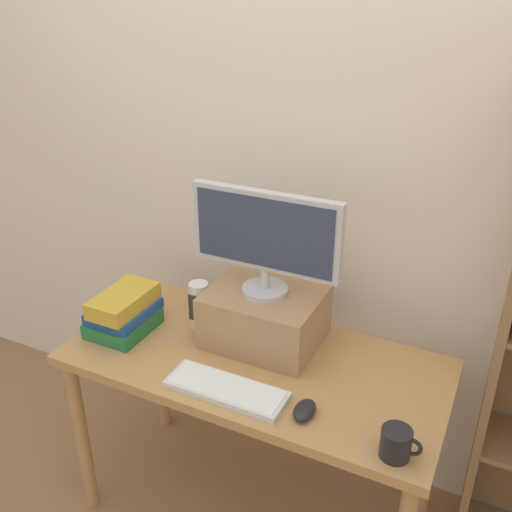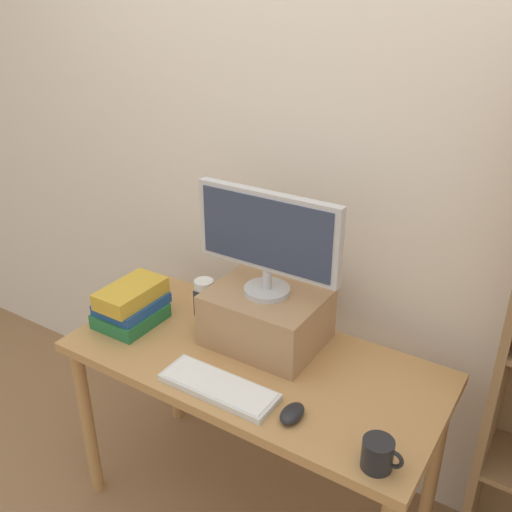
{
  "view_description": "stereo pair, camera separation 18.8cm",
  "coord_description": "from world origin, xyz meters",
  "px_view_note": "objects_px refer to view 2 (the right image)",
  "views": [
    {
      "loc": [
        0.73,
        -1.47,
        1.94
      ],
      "look_at": [
        -0.02,
        0.05,
        1.12
      ],
      "focal_mm": 40.0,
      "sensor_mm": 36.0,
      "label": 1
    },
    {
      "loc": [
        0.89,
        -1.38,
        1.94
      ],
      "look_at": [
        -0.02,
        0.05,
        1.12
      ],
      "focal_mm": 40.0,
      "sensor_mm": 36.0,
      "label": 2
    }
  ],
  "objects_px": {
    "riser_box": "(267,317)",
    "computer_monitor": "(267,237)",
    "desk_speaker": "(205,302)",
    "desk": "(253,379)",
    "computer_mouse": "(292,413)",
    "keyboard": "(218,387)",
    "coffee_mug": "(378,454)",
    "book_stack": "(131,305)"
  },
  "relations": [
    {
      "from": "computer_monitor",
      "to": "book_stack",
      "type": "xyz_separation_m",
      "value": [
        -0.5,
        -0.17,
        -0.34
      ]
    },
    {
      "from": "desk",
      "to": "coffee_mug",
      "type": "xyz_separation_m",
      "value": [
        0.55,
        -0.23,
        0.13
      ]
    },
    {
      "from": "desk",
      "to": "computer_monitor",
      "type": "height_order",
      "value": "computer_monitor"
    },
    {
      "from": "riser_box",
      "to": "book_stack",
      "type": "height_order",
      "value": "riser_box"
    },
    {
      "from": "riser_box",
      "to": "desk_speaker",
      "type": "relative_size",
      "value": 2.13
    },
    {
      "from": "riser_box",
      "to": "keyboard",
      "type": "height_order",
      "value": "riser_box"
    },
    {
      "from": "computer_mouse",
      "to": "desk_speaker",
      "type": "xyz_separation_m",
      "value": [
        -0.54,
        0.28,
        0.08
      ]
    },
    {
      "from": "desk",
      "to": "coffee_mug",
      "type": "distance_m",
      "value": 0.62
    },
    {
      "from": "keyboard",
      "to": "book_stack",
      "type": "height_order",
      "value": "book_stack"
    },
    {
      "from": "computer_mouse",
      "to": "book_stack",
      "type": "height_order",
      "value": "book_stack"
    },
    {
      "from": "riser_box",
      "to": "computer_monitor",
      "type": "height_order",
      "value": "computer_monitor"
    },
    {
      "from": "coffee_mug",
      "to": "computer_monitor",
      "type": "bearing_deg",
      "value": 148.23
    },
    {
      "from": "riser_box",
      "to": "book_stack",
      "type": "xyz_separation_m",
      "value": [
        -0.5,
        -0.17,
        -0.02
      ]
    },
    {
      "from": "keyboard",
      "to": "desk_speaker",
      "type": "xyz_separation_m",
      "value": [
        -0.27,
        0.29,
        0.08
      ]
    },
    {
      "from": "desk",
      "to": "book_stack",
      "type": "xyz_separation_m",
      "value": [
        -0.52,
        -0.05,
        0.17
      ]
    },
    {
      "from": "riser_box",
      "to": "coffee_mug",
      "type": "distance_m",
      "value": 0.67
    },
    {
      "from": "book_stack",
      "to": "desk_speaker",
      "type": "height_order",
      "value": "desk_speaker"
    },
    {
      "from": "desk",
      "to": "desk_speaker",
      "type": "relative_size",
      "value": 7.1
    },
    {
      "from": "computer_mouse",
      "to": "riser_box",
      "type": "bearing_deg",
      "value": 132.12
    },
    {
      "from": "keyboard",
      "to": "book_stack",
      "type": "relative_size",
      "value": 1.51
    },
    {
      "from": "keyboard",
      "to": "coffee_mug",
      "type": "bearing_deg",
      "value": -3.08
    },
    {
      "from": "desk_speaker",
      "to": "keyboard",
      "type": "bearing_deg",
      "value": -47.18
    },
    {
      "from": "desk",
      "to": "book_stack",
      "type": "relative_size",
      "value": 5.02
    },
    {
      "from": "computer_monitor",
      "to": "computer_mouse",
      "type": "bearing_deg",
      "value": -47.74
    },
    {
      "from": "computer_monitor",
      "to": "desk_speaker",
      "type": "xyz_separation_m",
      "value": [
        -0.26,
        -0.03,
        -0.32
      ]
    },
    {
      "from": "riser_box",
      "to": "keyboard",
      "type": "distance_m",
      "value": 0.34
    },
    {
      "from": "computer_monitor",
      "to": "computer_mouse",
      "type": "distance_m",
      "value": 0.58
    },
    {
      "from": "computer_mouse",
      "to": "desk_speaker",
      "type": "height_order",
      "value": "desk_speaker"
    },
    {
      "from": "coffee_mug",
      "to": "desk_speaker",
      "type": "height_order",
      "value": "desk_speaker"
    },
    {
      "from": "desk_speaker",
      "to": "desk",
      "type": "bearing_deg",
      "value": -18.03
    },
    {
      "from": "book_stack",
      "to": "computer_monitor",
      "type": "bearing_deg",
      "value": 18.69
    },
    {
      "from": "computer_monitor",
      "to": "computer_mouse",
      "type": "relative_size",
      "value": 5.19
    },
    {
      "from": "desk",
      "to": "desk_speaker",
      "type": "distance_m",
      "value": 0.34
    },
    {
      "from": "computer_mouse",
      "to": "book_stack",
      "type": "distance_m",
      "value": 0.8
    },
    {
      "from": "keyboard",
      "to": "desk_speaker",
      "type": "distance_m",
      "value": 0.41
    },
    {
      "from": "coffee_mug",
      "to": "desk_speaker",
      "type": "xyz_separation_m",
      "value": [
        -0.83,
        0.32,
        0.05
      ]
    },
    {
      "from": "desk_speaker",
      "to": "coffee_mug",
      "type": "bearing_deg",
      "value": -21.38
    },
    {
      "from": "keyboard",
      "to": "desk_speaker",
      "type": "height_order",
      "value": "desk_speaker"
    },
    {
      "from": "book_stack",
      "to": "coffee_mug",
      "type": "relative_size",
      "value": 2.27
    },
    {
      "from": "computer_monitor",
      "to": "coffee_mug",
      "type": "distance_m",
      "value": 0.77
    },
    {
      "from": "computer_mouse",
      "to": "desk_speaker",
      "type": "relative_size",
      "value": 0.56
    },
    {
      "from": "desk_speaker",
      "to": "book_stack",
      "type": "bearing_deg",
      "value": -150.14
    }
  ]
}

